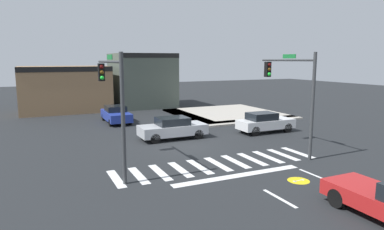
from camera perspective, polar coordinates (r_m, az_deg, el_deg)
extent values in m
plane|color=#232628|center=(22.19, -1.36, -5.02)|extent=(120.00, 120.00, 0.00)
cube|color=silver|center=(16.48, -12.51, -10.28)|extent=(0.41, 2.61, 0.01)
cube|color=silver|center=(16.72, -8.86, -9.88)|extent=(0.41, 2.61, 0.01)
cube|color=silver|center=(17.03, -5.33, -9.46)|extent=(0.41, 2.61, 0.01)
cube|color=silver|center=(17.40, -1.95, -9.02)|extent=(0.41, 2.61, 0.01)
cube|color=silver|center=(17.82, 1.27, -8.57)|extent=(0.41, 2.61, 0.01)
cube|color=silver|center=(18.30, 4.33, -8.11)|extent=(0.41, 2.61, 0.01)
cube|color=silver|center=(18.83, 7.21, -7.67)|extent=(0.41, 2.61, 0.01)
cube|color=silver|center=(19.40, 9.93, -7.22)|extent=(0.41, 2.61, 0.01)
cube|color=silver|center=(20.01, 12.48, -6.79)|extent=(0.41, 2.61, 0.01)
cube|color=silver|center=(20.67, 14.87, -6.38)|extent=(0.41, 2.61, 0.01)
cube|color=silver|center=(21.35, 17.11, -5.98)|extent=(0.41, 2.61, 0.01)
cube|color=white|center=(16.67, 7.73, -9.92)|extent=(6.80, 0.50, 0.01)
cube|color=white|center=(14.40, 14.33, -13.25)|extent=(0.16, 2.00, 0.01)
cylinder|color=yellow|center=(16.58, 17.27, -10.37)|extent=(1.00, 1.00, 0.01)
cylinder|color=white|center=(16.44, 16.68, -10.50)|extent=(0.16, 0.16, 0.00)
cylinder|color=white|center=(16.72, 17.86, -10.21)|extent=(0.16, 0.16, 0.00)
cube|color=white|center=(16.58, 17.27, -10.35)|extent=(0.45, 0.04, 0.00)
cube|color=#B2AA9E|center=(30.97, 10.14, -0.96)|extent=(10.00, 1.60, 0.15)
cube|color=#B2AA9E|center=(33.04, -0.65, -0.19)|extent=(1.60, 10.00, 0.15)
cube|color=#B2AA9E|center=(34.95, 5.64, 0.28)|extent=(10.00, 10.00, 0.15)
cube|color=#93704C|center=(38.80, -20.33, 4.07)|extent=(8.97, 5.64, 4.77)
cube|color=black|center=(36.08, -20.17, 7.14)|extent=(8.97, 0.50, 0.50)
cube|color=#4C564C|center=(40.97, -8.33, 5.75)|extent=(6.63, 6.94, 6.16)
cube|color=black|center=(37.78, -6.99, 9.80)|extent=(6.63, 0.50, 0.50)
cylinder|color=#383A3D|center=(15.04, -11.38, -0.77)|extent=(0.18, 0.18, 5.76)
cylinder|color=#383A3D|center=(17.33, -13.65, 8.60)|extent=(0.12, 5.13, 0.12)
cube|color=black|center=(19.41, -14.83, 6.88)|extent=(0.32, 0.32, 0.95)
sphere|color=#470A0A|center=(19.24, -14.77, 7.75)|extent=(0.22, 0.22, 0.22)
sphere|color=#4C330C|center=(19.24, -14.74, 6.87)|extent=(0.22, 0.22, 0.22)
sphere|color=#1ED833|center=(19.26, -14.70, 5.99)|extent=(0.22, 0.22, 0.22)
cube|color=#197233|center=(17.08, -13.51, 9.34)|extent=(0.03, 1.10, 0.24)
cylinder|color=#383A3D|center=(19.53, 19.37, 1.25)|extent=(0.18, 0.18, 5.84)
cylinder|color=#383A3D|center=(21.04, 15.41, 8.77)|extent=(0.12, 4.52, 0.12)
cube|color=black|center=(22.41, 12.46, 7.41)|extent=(0.32, 0.32, 0.95)
sphere|color=#470A0A|center=(22.27, 12.75, 8.15)|extent=(0.22, 0.22, 0.22)
sphere|color=#4C330C|center=(22.27, 12.72, 7.40)|extent=(0.22, 0.22, 0.22)
sphere|color=#1ED833|center=(22.28, 12.70, 6.64)|extent=(0.22, 0.22, 0.22)
cube|color=#197233|center=(20.87, 15.84, 9.36)|extent=(0.03, 1.10, 0.24)
cube|color=#B7BABF|center=(23.83, -3.22, -2.44)|extent=(4.63, 1.89, 0.69)
cube|color=black|center=(23.71, -3.27, -1.01)|extent=(2.10, 1.66, 0.52)
cylinder|color=black|center=(25.25, -0.59, -2.50)|extent=(0.67, 0.22, 0.67)
cylinder|color=black|center=(23.77, 1.07, -3.23)|extent=(0.67, 0.22, 0.67)
cylinder|color=black|center=(24.15, -7.43, -3.11)|extent=(0.67, 0.22, 0.67)
cylinder|color=black|center=(22.60, -6.15, -3.93)|extent=(0.67, 0.22, 0.67)
cylinder|color=black|center=(14.14, 22.91, -12.61)|extent=(0.22, 0.71, 0.71)
cylinder|color=black|center=(15.32, 27.07, -11.21)|extent=(0.22, 0.71, 0.71)
cube|color=white|center=(26.49, 12.14, -1.44)|extent=(4.34, 1.71, 0.67)
cube|color=black|center=(26.16, 11.51, -0.20)|extent=(2.03, 1.50, 0.54)
cylinder|color=black|center=(28.01, 13.62, -1.55)|extent=(0.71, 0.22, 0.71)
cylinder|color=black|center=(26.89, 15.59, -2.07)|extent=(0.71, 0.22, 0.71)
cylinder|color=black|center=(26.30, 8.57, -2.08)|extent=(0.71, 0.22, 0.71)
cylinder|color=black|center=(25.10, 10.44, -2.67)|extent=(0.71, 0.22, 0.71)
cube|color=#23389E|center=(30.71, -12.50, -0.07)|extent=(1.84, 4.58, 0.70)
cube|color=black|center=(30.77, -12.60, 1.06)|extent=(1.62, 1.95, 0.50)
cylinder|color=black|center=(29.45, -10.27, -1.02)|extent=(0.22, 0.62, 0.62)
cylinder|color=black|center=(29.10, -13.37, -1.24)|extent=(0.22, 0.62, 0.62)
cylinder|color=black|center=(32.44, -11.67, -0.13)|extent=(0.22, 0.62, 0.62)
cylinder|color=black|center=(32.12, -14.49, -0.33)|extent=(0.22, 0.62, 0.62)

